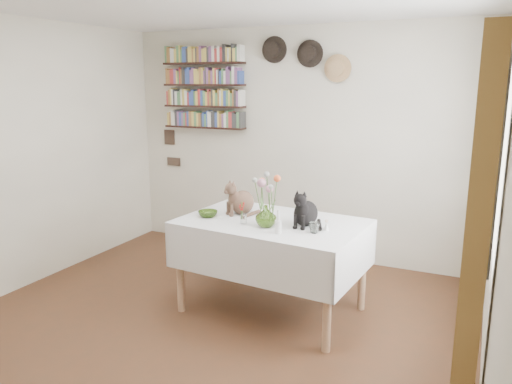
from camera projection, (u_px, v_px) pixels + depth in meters
The scene contains 16 objects.
room at pixel (182, 180), 3.47m from camera, with size 4.08×4.58×2.58m.
window at pixel (496, 162), 3.33m from camera, with size 0.12×1.52×1.32m.
curtain at pixel (478, 233), 2.60m from camera, with size 0.12×0.38×2.10m, color brown.
dining_table at pixel (272, 244), 4.16m from camera, with size 1.56×1.07×0.79m.
tabby_cat at pixel (242, 196), 4.32m from camera, with size 0.21×0.26×0.31m, color brown, non-canonical shape.
black_cat at pixel (306, 207), 3.96m from camera, with size 0.21×0.26×0.31m, color black, non-canonical shape.
flower_vase at pixel (266, 216), 3.94m from camera, with size 0.17×0.17×0.17m, color #84B145.
green_bowl at pixel (208, 214), 4.24m from camera, with size 0.16×0.16×0.05m, color #84B145.
drinking_glass at pixel (314, 228), 3.78m from camera, with size 0.09×0.09×0.08m, color white.
candlestick at pixel (278, 226), 3.76m from camera, with size 0.05×0.05×0.18m.
berry_jar at pixel (244, 213), 4.02m from camera, with size 0.05×0.05×0.21m.
porcelain_figurine at pixel (326, 226), 3.85m from camera, with size 0.05×0.05×0.09m.
flower_bouquet at pixel (267, 184), 3.89m from camera, with size 0.17×0.13×0.39m.
bookshelf_unit at pixel (204, 88), 5.70m from camera, with size 1.00×0.16×0.91m.
wall_hats at pixel (306, 57), 5.15m from camera, with size 0.98×0.09×0.48m.
wall_art_plaques at pixel (171, 147), 6.14m from camera, with size 0.21×0.02×0.44m.
Camera 1 is at (1.91, -2.86, 1.92)m, focal length 35.00 mm.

